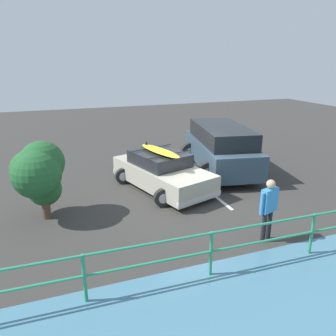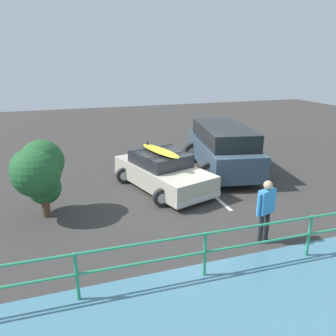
% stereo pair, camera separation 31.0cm
% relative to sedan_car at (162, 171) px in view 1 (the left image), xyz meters
% --- Properties ---
extents(ground_plane, '(44.00, 44.00, 0.02)m').
position_rel_sedan_car_xyz_m(ground_plane, '(-0.80, 0.72, -0.63)').
color(ground_plane, '#383533').
rests_on(ground_plane, ground).
extents(parking_stripe, '(0.12, 4.92, 0.00)m').
position_rel_sedan_car_xyz_m(parking_stripe, '(-1.46, 0.03, -0.62)').
color(parking_stripe, silver).
rests_on(parking_stripe, ground).
extents(sedan_car, '(3.04, 4.42, 1.59)m').
position_rel_sedan_car_xyz_m(sedan_car, '(0.00, 0.00, 0.00)').
color(sedan_car, '#B7B29E').
rests_on(sedan_car, ground).
extents(suv_car, '(3.31, 5.14, 1.89)m').
position_rel_sedan_car_xyz_m(suv_car, '(-2.91, -1.02, 0.36)').
color(suv_car, '#334756').
rests_on(suv_car, ground).
extents(person_bystander, '(0.62, 0.32, 1.66)m').
position_rel_sedan_car_xyz_m(person_bystander, '(-1.34, 4.32, 0.37)').
color(person_bystander, black).
rests_on(person_bystander, ground).
extents(railing_fence, '(10.55, 0.35, 1.04)m').
position_rel_sedan_car_xyz_m(railing_fence, '(0.64, 5.11, 0.09)').
color(railing_fence, '#2D9366').
rests_on(railing_fence, ground).
extents(bush_near_left, '(1.49, 1.69, 2.27)m').
position_rel_sedan_car_xyz_m(bush_near_left, '(4.02, 1.08, 0.80)').
color(bush_near_left, '#4C3828').
rests_on(bush_near_left, ground).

